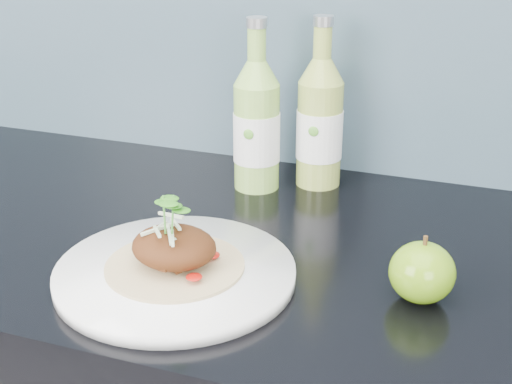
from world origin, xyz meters
TOP-DOWN VIEW (x-y plane):
  - dinner_plate at (-0.10, 1.56)m, footprint 0.38×0.38m
  - pork_taco at (-0.10, 1.56)m, footprint 0.16×0.16m
  - green_apple at (0.18, 1.61)m, footprint 0.08×0.08m
  - cider_bottle_left at (-0.10, 1.86)m, footprint 0.08×0.08m
  - cider_bottle_right at (-0.02, 1.91)m, footprint 0.08×0.08m

SIDE VIEW (x-z plane):
  - dinner_plate at x=-0.10m, z-range 0.90..0.92m
  - green_apple at x=0.18m, z-range 0.90..0.97m
  - pork_taco at x=-0.10m, z-range 0.89..1.00m
  - cider_bottle_left at x=-0.10m, z-range 0.87..1.13m
  - cider_bottle_right at x=-0.02m, z-range 0.87..1.13m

